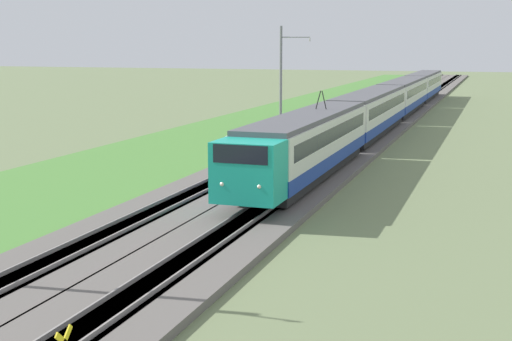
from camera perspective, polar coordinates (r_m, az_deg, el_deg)
ballast_main at (r=63.04m, az=5.73°, el=3.21°), size 240.00×4.40×0.30m
ballast_adjacent at (r=62.21m, az=9.60°, el=3.03°), size 240.00×4.40×0.30m
track_main at (r=63.04m, az=5.73°, el=3.22°), size 240.00×1.57×0.45m
track_adjacent at (r=62.21m, az=9.60°, el=3.03°), size 240.00×1.57×0.45m
grass_verge at (r=64.94m, az=-0.13°, el=3.38°), size 240.00×13.97×0.12m
passenger_train at (r=69.32m, az=10.67°, el=5.49°), size 82.21×3.01×4.94m
catenary_mast_mid at (r=58.61m, az=2.05°, el=7.19°), size 0.22×2.56×9.09m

